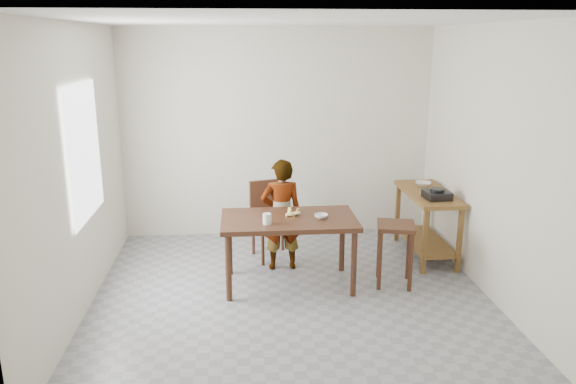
{
  "coord_description": "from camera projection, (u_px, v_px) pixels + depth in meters",
  "views": [
    {
      "loc": [
        -0.49,
        -5.22,
        2.54
      ],
      "look_at": [
        0.0,
        0.4,
        1.0
      ],
      "focal_mm": 35.0,
      "sensor_mm": 36.0,
      "label": 1
    }
  ],
  "objects": [
    {
      "name": "stool",
      "position": [
        395.0,
        254.0,
        5.94
      ],
      "size": [
        0.46,
        0.46,
        0.68
      ],
      "primitive_type": null,
      "rotation": [
        0.0,
        0.0,
        -0.22
      ],
      "color": "#3E2114",
      "rests_on": "floor"
    },
    {
      "name": "window_pane",
      "position": [
        85.0,
        152.0,
        5.36
      ],
      "size": [
        0.02,
        1.1,
        1.3
      ],
      "primitive_type": "cube",
      "color": "white",
      "rests_on": "wall_left"
    },
    {
      "name": "dining_chair",
      "position": [
        273.0,
        221.0,
        6.65
      ],
      "size": [
        0.54,
        0.54,
        0.91
      ],
      "primitive_type": null,
      "rotation": [
        0.0,
        0.0,
        0.27
      ],
      "color": "#3E2114",
      "rests_on": "floor"
    },
    {
      "name": "dining_table",
      "position": [
        289.0,
        252.0,
        5.92
      ],
      "size": [
        1.4,
        0.8,
        0.75
      ],
      "primitive_type": null,
      "color": "#3E2114",
      "rests_on": "floor"
    },
    {
      "name": "floor",
      "position": [
        291.0,
        298.0,
        5.73
      ],
      "size": [
        4.0,
        4.0,
        0.04
      ],
      "primitive_type": "cube",
      "color": "gray",
      "rests_on": "ground"
    },
    {
      "name": "prep_counter",
      "position": [
        426.0,
        224.0,
        6.73
      ],
      "size": [
        0.5,
        1.2,
        0.8
      ],
      "primitive_type": null,
      "color": "brown",
      "rests_on": "floor"
    },
    {
      "name": "wall_right",
      "position": [
        495.0,
        164.0,
        5.54
      ],
      "size": [
        0.04,
        4.0,
        2.7
      ],
      "primitive_type": "cube",
      "color": "beige",
      "rests_on": "ground"
    },
    {
      "name": "wall_left",
      "position": [
        75.0,
        172.0,
        5.2
      ],
      "size": [
        0.04,
        4.0,
        2.7
      ],
      "primitive_type": "cube",
      "color": "beige",
      "rests_on": "ground"
    },
    {
      "name": "child",
      "position": [
        281.0,
        215.0,
        6.29
      ],
      "size": [
        0.49,
        0.34,
        1.27
      ],
      "primitive_type": "imported",
      "rotation": [
        0.0,
        0.0,
        3.21
      ],
      "color": "silver",
      "rests_on": "floor"
    },
    {
      "name": "gas_burner",
      "position": [
        437.0,
        195.0,
        6.32
      ],
      "size": [
        0.29,
        0.29,
        0.09
      ],
      "primitive_type": "cube",
      "rotation": [
        0.0,
        0.0,
        0.09
      ],
      "color": "black",
      "rests_on": "prep_counter"
    },
    {
      "name": "small_bowl",
      "position": [
        321.0,
        216.0,
        5.8
      ],
      "size": [
        0.17,
        0.17,
        0.04
      ],
      "primitive_type": "imported",
      "rotation": [
        0.0,
        0.0,
        -0.27
      ],
      "color": "silver",
      "rests_on": "dining_table"
    },
    {
      "name": "wall_front",
      "position": [
        322.0,
        240.0,
        3.43
      ],
      "size": [
        4.0,
        0.04,
        2.7
      ],
      "primitive_type": "cube",
      "color": "beige",
      "rests_on": "ground"
    },
    {
      "name": "wall_back",
      "position": [
        277.0,
        134.0,
        7.31
      ],
      "size": [
        4.0,
        0.04,
        2.7
      ],
      "primitive_type": "cube",
      "color": "beige",
      "rests_on": "ground"
    },
    {
      "name": "glass_tumbler",
      "position": [
        267.0,
        219.0,
        5.61
      ],
      "size": [
        0.1,
        0.1,
        0.11
      ],
      "primitive_type": "cylinder",
      "rotation": [
        0.0,
        0.0,
        -0.22
      ],
      "color": "silver",
      "rests_on": "dining_table"
    },
    {
      "name": "serving_bowl",
      "position": [
        423.0,
        184.0,
        6.88
      ],
      "size": [
        0.25,
        0.25,
        0.05
      ],
      "primitive_type": "imported",
      "rotation": [
        0.0,
        0.0,
        -0.36
      ],
      "color": "silver",
      "rests_on": "prep_counter"
    },
    {
      "name": "banana",
      "position": [
        293.0,
        213.0,
        5.86
      ],
      "size": [
        0.19,
        0.15,
        0.06
      ],
      "primitive_type": null,
      "rotation": [
        0.0,
        0.0,
        0.19
      ],
      "color": "#FEE65D",
      "rests_on": "dining_table"
    },
    {
      "name": "ceiling",
      "position": [
        292.0,
        18.0,
        5.01
      ],
      "size": [
        4.0,
        4.0,
        0.04
      ],
      "primitive_type": "cube",
      "color": "white",
      "rests_on": "wall_back"
    }
  ]
}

